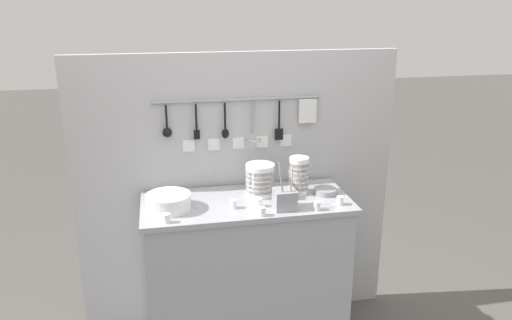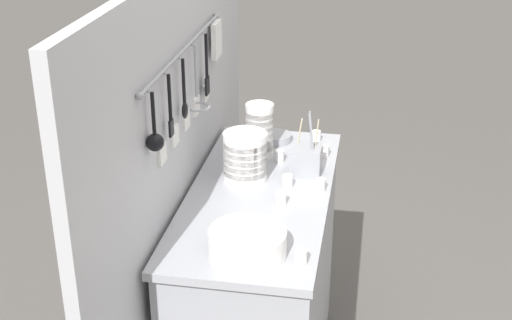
% 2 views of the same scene
% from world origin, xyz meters
% --- Properties ---
extents(counter, '(1.19, 0.52, 0.95)m').
position_xyz_m(counter, '(0.00, 0.00, 0.48)').
color(counter, '#9EA0A8').
rests_on(counter, ground).
extents(back_wall, '(1.99, 0.11, 1.76)m').
position_xyz_m(back_wall, '(0.00, 0.30, 0.89)').
color(back_wall, '#B2B2B7').
rests_on(back_wall, ground).
extents(bowl_stack_wide_centre, '(0.11, 0.11, 0.22)m').
position_xyz_m(bowl_stack_wide_centre, '(0.32, 0.06, 1.07)').
color(bowl_stack_wide_centre, white).
rests_on(bowl_stack_wide_centre, counter).
extents(bowl_stack_nested_right, '(0.17, 0.17, 0.19)m').
position_xyz_m(bowl_stack_nested_right, '(0.09, 0.07, 1.05)').
color(bowl_stack_nested_right, white).
rests_on(bowl_stack_nested_right, counter).
extents(plate_stack, '(0.25, 0.25, 0.09)m').
position_xyz_m(plate_stack, '(-0.44, -0.04, 1.00)').
color(plate_stack, white).
rests_on(plate_stack, counter).
extents(steel_mixing_bowl, '(0.14, 0.14, 0.03)m').
position_xyz_m(steel_mixing_bowl, '(0.48, 0.01, 0.97)').
color(steel_mixing_bowl, '#93969E').
rests_on(steel_mixing_bowl, counter).
extents(cutlery_caddy, '(0.12, 0.12, 0.27)m').
position_xyz_m(cutlery_caddy, '(0.19, -0.15, 1.01)').
color(cutlery_caddy, '#93969E').
rests_on(cutlery_caddy, counter).
extents(cup_back_left, '(0.04, 0.04, 0.05)m').
position_xyz_m(cup_back_left, '(0.27, -0.03, 0.98)').
color(cup_back_left, white).
rests_on(cup_back_left, counter).
extents(cup_by_caddy, '(0.04, 0.04, 0.05)m').
position_xyz_m(cup_by_caddy, '(-0.09, -0.09, 0.98)').
color(cup_by_caddy, white).
rests_on(cup_by_caddy, counter).
extents(cup_front_left, '(0.04, 0.04, 0.05)m').
position_xyz_m(cup_front_left, '(0.50, -0.16, 0.98)').
color(cup_front_left, white).
rests_on(cup_front_left, counter).
extents(cup_mid_row, '(0.04, 0.04, 0.05)m').
position_xyz_m(cup_mid_row, '(0.05, -0.10, 0.98)').
color(cup_mid_row, white).
rests_on(cup_mid_row, counter).
extents(cup_back_right, '(0.04, 0.04, 0.05)m').
position_xyz_m(cup_back_right, '(0.04, -0.22, 0.98)').
color(cup_back_right, white).
rests_on(cup_back_right, counter).
extents(cup_edge_far, '(0.04, 0.04, 0.05)m').
position_xyz_m(cup_edge_far, '(-0.46, -0.21, 0.98)').
color(cup_edge_far, white).
rests_on(cup_edge_far, counter).
extents(cup_front_right, '(0.04, 0.04, 0.05)m').
position_xyz_m(cup_front_right, '(0.35, -0.21, 0.98)').
color(cup_front_right, white).
rests_on(cup_front_right, counter).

